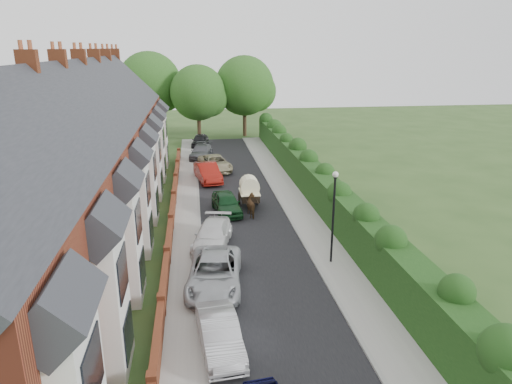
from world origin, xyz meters
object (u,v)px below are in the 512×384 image
Objects in this scene: car_silver_b at (215,273)px; car_beige at (215,163)px; horse_cart at (249,190)px; horse at (253,206)px; car_green at (226,203)px; car_black at (200,140)px; car_white at (213,235)px; car_grey at (201,152)px; car_silver_a at (220,334)px; lamppost at (334,206)px; car_red at (208,173)px.

car_silver_b is 22.28m from car_beige.
horse is at bearing -90.00° from horse_cart.
car_green is 2.43× the size of horse.
car_black is (-1.40, 23.16, 0.00)m from car_green.
horse reaches higher than car_white.
car_white is at bearing 95.03° from car_silver_b.
car_green is at bearing -101.70° from car_beige.
car_silver_b reaches higher than car_grey.
horse reaches higher than car_silver_a.
car_green reaches higher than car_beige.
car_green is (-5.00, 8.72, -2.57)m from lamppost.
car_red reaches higher than car_white.
car_white is (0.17, 9.69, 0.01)m from car_silver_a.
horse_cart is at bearing -73.14° from car_black.
car_red is 2.76× the size of horse.
car_grey is 1.15× the size of car_black.
car_green is 1.32× the size of horse_cart.
horse_cart is (-3.25, 9.74, -1.97)m from lamppost.
car_black is (-0.37, 14.97, -0.07)m from car_red.
car_grey is at bearing -81.25° from car_black.
lamppost reaches higher than car_white.
horse_cart reaches higher than car_silver_a.
car_white is at bearing -80.92° from car_black.
horse_cart reaches higher than car_green.
car_silver_a is 9.69m from car_white.
car_silver_b is at bearing -105.16° from horse_cart.
car_white is 0.98× the size of car_red.
car_silver_b reaches higher than car_silver_a.
car_red is 14.98m from car_black.
horse_cart is (2.78, -7.17, 0.53)m from car_red.
car_red reaches higher than car_grey.
car_silver_a is 23.48m from car_red.
car_white reaches higher than car_silver_a.
lamppost reaches higher than horse.
lamppost is 0.94× the size of car_silver_b.
horse is (2.78, -9.06, -0.06)m from car_red.
car_silver_a is 1.28× the size of horse_cart.
horse is at bearing -73.77° from car_black.
horse is (3.15, 14.42, 0.06)m from car_silver_a.
car_silver_a is at bearing -100.94° from horse_cart.
car_white is 22.64m from car_grey.
car_beige is at bearing 104.25° from lamppost.
car_silver_a is 14.76m from horse.
lamppost is 1.08× the size of car_white.
car_silver_a is at bearing -101.18° from car_red.
car_green is (1.23, 5.60, 0.03)m from car_white.
car_silver_a is 0.84× the size of car_grey.
car_green is 8.25m from car_red.
car_red is 3.70m from car_beige.
horse is at bearing 112.48° from lamppost.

